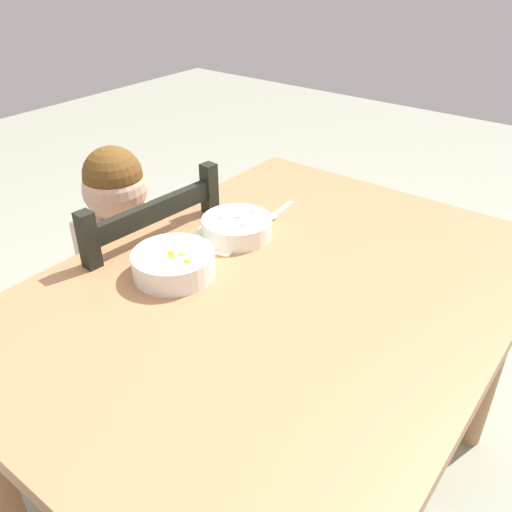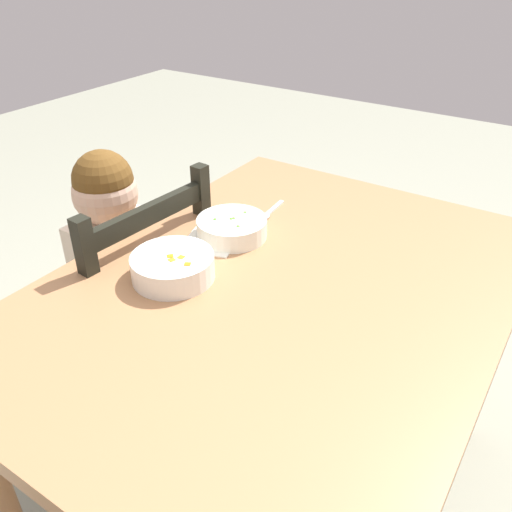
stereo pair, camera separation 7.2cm
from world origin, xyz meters
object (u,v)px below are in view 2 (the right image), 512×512
object	(u,v)px
bowl_of_carrots	(173,266)
spoon	(267,214)
bowl_of_peas	(232,227)
child_figure	(124,263)
dining_table	(278,321)
dining_chair	(129,316)

from	to	relation	value
bowl_of_carrots	spoon	xyz separation A→B (m)	(0.38, -0.01, -0.03)
bowl_of_peas	bowl_of_carrots	world-z (taller)	bowl_of_carrots
child_figure	spoon	distance (m)	0.42
dining_table	child_figure	xyz separation A→B (m)	(0.00, 0.51, -0.02)
bowl_of_peas	child_figure	bearing A→B (deg)	111.09
dining_table	dining_chair	xyz separation A→B (m)	(0.00, 0.51, -0.20)
dining_table	spoon	distance (m)	0.35
bowl_of_carrots	spoon	distance (m)	0.38
dining_table	spoon	world-z (taller)	spoon
dining_chair	bowl_of_peas	world-z (taller)	dining_chair
child_figure	bowl_of_carrots	distance (m)	0.35
dining_table	dining_chair	distance (m)	0.55
dining_table	spoon	size ratio (longest dim) A/B	9.04
dining_table	dining_chair	bearing A→B (deg)	89.97
dining_table	child_figure	bearing A→B (deg)	89.52
dining_table	bowl_of_carrots	world-z (taller)	bowl_of_carrots
dining_chair	bowl_of_peas	bearing A→B (deg)	-68.69
dining_table	child_figure	world-z (taller)	child_figure
child_figure	dining_chair	bearing A→B (deg)	120.07
dining_chair	spoon	distance (m)	0.52
bowl_of_peas	spoon	xyz separation A→B (m)	(0.15, -0.01, -0.02)
dining_chair	bowl_of_carrots	bearing A→B (deg)	-109.99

